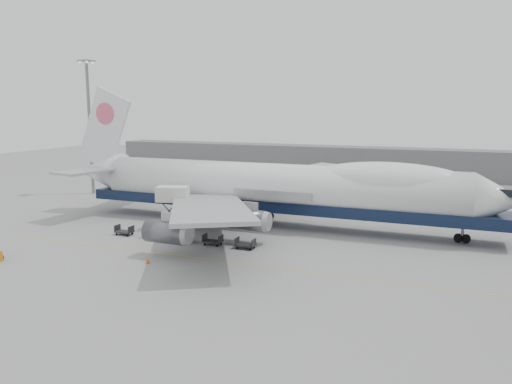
% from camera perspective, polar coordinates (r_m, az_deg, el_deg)
% --- Properties ---
extents(ground, '(260.00, 260.00, 0.00)m').
position_cam_1_polar(ground, '(60.91, -1.81, -6.26)').
color(ground, gray).
rests_on(ground, ground).
extents(apron_line, '(60.00, 0.15, 0.01)m').
position_cam_1_polar(apron_line, '(55.70, -4.31, -7.81)').
color(apron_line, gold).
rests_on(apron_line, ground).
extents(hangar, '(110.00, 8.00, 7.00)m').
position_cam_1_polar(hangar, '(128.77, 6.65, 3.73)').
color(hangar, slate).
rests_on(hangar, ground).
extents(floodlight_mast, '(2.40, 2.40, 25.43)m').
position_cam_1_polar(floodlight_mast, '(101.64, -18.50, 7.81)').
color(floodlight_mast, slate).
rests_on(floodlight_mast, ground).
extents(airliner, '(67.00, 55.30, 19.98)m').
position_cam_1_polar(airliner, '(70.38, 2.57, 0.60)').
color(airliner, white).
rests_on(airliner, ground).
extents(catering_truck, '(5.06, 4.06, 6.02)m').
position_cam_1_polar(catering_truck, '(69.47, -9.46, -1.48)').
color(catering_truck, '#181F49').
rests_on(catering_truck, ground).
extents(traffic_cone, '(0.44, 0.44, 0.64)m').
position_cam_1_polar(traffic_cone, '(55.77, -12.29, -7.67)').
color(traffic_cone, '#F14C0C').
rests_on(traffic_cone, ground).
extents(dolly_0, '(2.30, 1.35, 1.30)m').
position_cam_1_polar(dolly_0, '(68.40, -14.82, -4.34)').
color(dolly_0, '#2D2D30').
rests_on(dolly_0, ground).
extents(dolly_1, '(2.30, 1.35, 1.30)m').
position_cam_1_polar(dolly_1, '(65.94, -11.76, -4.74)').
color(dolly_1, '#2D2D30').
rests_on(dolly_1, ground).
extents(dolly_2, '(2.30, 1.35, 1.30)m').
position_cam_1_polar(dolly_2, '(63.69, -8.48, -5.16)').
color(dolly_2, '#2D2D30').
rests_on(dolly_2, ground).
extents(dolly_3, '(2.30, 1.35, 1.30)m').
position_cam_1_polar(dolly_3, '(61.66, -4.96, -5.58)').
color(dolly_3, '#2D2D30').
rests_on(dolly_3, ground).
extents(dolly_4, '(2.30, 1.35, 1.30)m').
position_cam_1_polar(dolly_4, '(59.88, -1.22, -6.01)').
color(dolly_4, '#2D2D30').
rests_on(dolly_4, ground).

